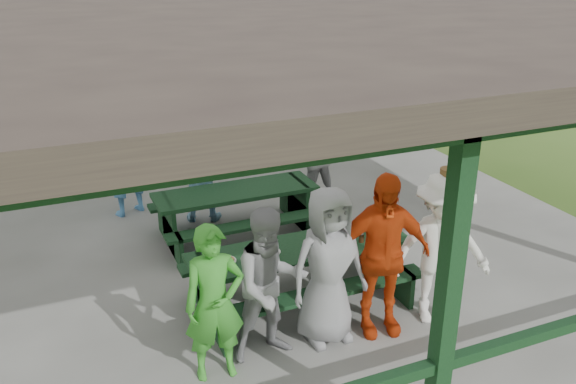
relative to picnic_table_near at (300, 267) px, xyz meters
name	(u,v)px	position (x,y,z in m)	size (l,w,h in m)	color
ground	(269,263)	(0.07, 1.20, -0.58)	(90.00, 90.00, 0.00)	#33531A
concrete_slab	(269,260)	(0.07, 1.20, -0.53)	(10.00, 8.00, 0.10)	slate
pavilion_structure	(266,32)	(0.07, 1.20, 2.59)	(10.60, 8.60, 3.24)	black
picnic_table_near	(300,267)	(0.00, 0.00, 0.00)	(2.67, 1.39, 0.75)	black
picnic_table_far	(236,207)	(-0.13, 2.00, -0.01)	(2.36, 1.39, 0.75)	black
table_setting	(318,239)	(0.24, 0.03, 0.31)	(2.26, 0.45, 0.10)	white
contestant_green	(214,304)	(-1.32, -0.90, 0.34)	(0.60, 0.39, 1.64)	green
contestant_grey_left	(270,285)	(-0.70, -0.81, 0.36)	(0.81, 0.63, 1.68)	gray
contestant_grey_mid	(328,266)	(-0.02, -0.77, 0.41)	(0.87, 0.57, 1.78)	gray
contestant_red	(381,255)	(0.57, -0.86, 0.47)	(1.11, 0.46, 1.89)	#C3360C
contestant_white_fedora	(441,249)	(1.29, -0.95, 0.43)	(1.31, 0.97, 1.86)	white
spectator_lblue	(201,175)	(-0.42, 2.80, 0.27)	(1.38, 0.44, 1.49)	#91C5E0
spectator_blue	(124,158)	(-1.46, 3.50, 0.47)	(0.69, 0.45, 1.90)	teal
spectator_grey	(313,154)	(1.51, 2.84, 0.35)	(0.80, 0.62, 1.65)	gray
pickup_truck	(228,79)	(2.30, 9.87, 0.20)	(2.58, 5.60, 1.56)	silver
farm_trailer	(92,107)	(-1.41, 8.58, 0.08)	(3.85, 2.14, 1.33)	navy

